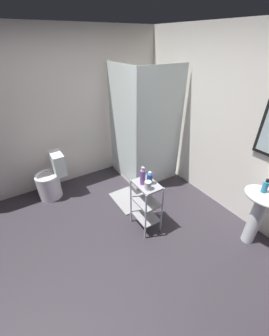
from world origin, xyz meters
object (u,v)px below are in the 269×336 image
(hand_soap_bottle, at_px, (265,186))
(storage_cart, at_px, (146,202))
(toilet, at_px, (51,180))
(bath_mat, at_px, (127,200))
(shampoo_bottle_blue, at_px, (150,178))
(conditioner_bottle_purple, at_px, (143,177))
(pedestal_sink, at_px, (260,207))
(shower_stall, at_px, (142,154))
(rinse_cup, at_px, (148,185))

(hand_soap_bottle, bearing_deg, storage_cart, -132.74)
(toilet, xyz_separation_m, bath_mat, (0.79, 0.99, -0.31))
(shampoo_bottle_blue, relative_size, conditioner_bottle_purple, 0.70)
(hand_soap_bottle, bearing_deg, pedestal_sink, 55.80)
(conditioner_bottle_purple, bearing_deg, toilet, -147.17)
(pedestal_sink, height_order, conditioner_bottle_purple, conditioner_bottle_purple)
(bath_mat, bearing_deg, hand_soap_bottle, 31.13)
(storage_cart, bearing_deg, pedestal_sink, 47.50)
(pedestal_sink, bearing_deg, bath_mat, -148.35)
(shower_stall, height_order, bath_mat, shower_stall)
(shower_stall, xyz_separation_m, hand_soap_bottle, (2.02, 0.29, 0.42))
(pedestal_sink, bearing_deg, hand_soap_bottle, -124.20)
(pedestal_sink, relative_size, hand_soap_bottle, 4.62)
(pedestal_sink, relative_size, shampoo_bottle_blue, 4.76)
(shampoo_bottle_blue, bearing_deg, conditioner_bottle_purple, -118.37)
(hand_soap_bottle, relative_size, rinse_cup, 1.63)
(pedestal_sink, height_order, rinse_cup, rinse_cup)
(shower_stall, height_order, hand_soap_bottle, shower_stall)
(storage_cart, height_order, conditioner_bottle_purple, conditioner_bottle_purple)
(shower_stall, height_order, storage_cart, shower_stall)
(pedestal_sink, relative_size, bath_mat, 1.35)
(hand_soap_bottle, height_order, shampoo_bottle_blue, hand_soap_bottle)
(toilet, distance_m, rinse_cup, 1.80)
(hand_soap_bottle, bearing_deg, shower_stall, -171.80)
(shower_stall, relative_size, hand_soap_bottle, 11.42)
(toilet, height_order, storage_cart, toilet)
(storage_cart, bearing_deg, shower_stall, 148.28)
(pedestal_sink, xyz_separation_m, shampoo_bottle_blue, (-0.92, -0.98, 0.24))
(rinse_cup, bearing_deg, toilet, -149.60)
(shampoo_bottle_blue, height_order, conditioner_bottle_purple, conditioner_bottle_purple)
(shampoo_bottle_blue, distance_m, conditioner_bottle_purple, 0.09)
(hand_soap_bottle, bearing_deg, toilet, -140.47)
(hand_soap_bottle, bearing_deg, shampoo_bottle_blue, -133.53)
(shower_stall, height_order, rinse_cup, shower_stall)
(toilet, height_order, rinse_cup, rinse_cup)
(toilet, distance_m, hand_soap_bottle, 3.05)
(storage_cart, relative_size, conditioner_bottle_purple, 3.06)
(shower_stall, xyz_separation_m, pedestal_sink, (2.04, 0.32, 0.12))
(toilet, bearing_deg, storage_cart, 33.41)
(rinse_cup, bearing_deg, shower_stall, 148.49)
(storage_cart, height_order, bath_mat, storage_cart)
(pedestal_sink, xyz_separation_m, storage_cart, (-0.93, -1.01, -0.14))
(bath_mat, bearing_deg, rinse_cup, -8.92)
(storage_cart, bearing_deg, conditioner_bottle_purple, -129.12)
(storage_cart, xyz_separation_m, conditioner_bottle_purple, (-0.03, -0.04, 0.41))
(shower_stall, bearing_deg, conditioner_bottle_purple, -34.09)
(toilet, relative_size, rinse_cup, 7.06)
(hand_soap_bottle, distance_m, rinse_cup, 1.32)
(hand_soap_bottle, xyz_separation_m, conditioner_bottle_purple, (-0.94, -1.02, -0.04))
(shower_stall, bearing_deg, rinse_cup, -31.51)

